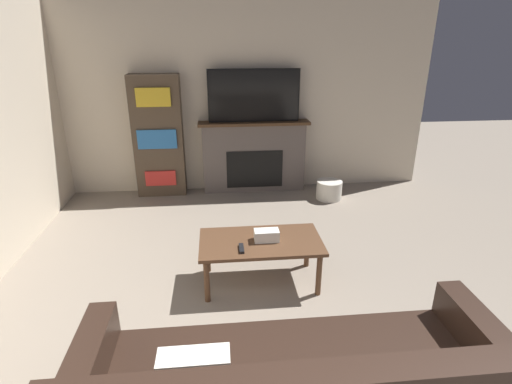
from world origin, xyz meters
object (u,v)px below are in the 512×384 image
Objects in this scene: tv at (254,96)px; coffee_table at (261,246)px; bookshelf at (158,137)px; fireplace at (254,156)px; storage_basket at (329,190)px.

tv reaches higher than coffee_table.
coffee_table is at bearing -63.80° from bookshelf.
tv is 0.75× the size of bookshelf.
bookshelf is (-1.33, -0.00, -0.54)m from tv.
coffee_table is (-0.17, -2.38, -0.13)m from fireplace.
fireplace is 4.43× the size of storage_basket.
bookshelf is 4.75× the size of storage_basket.
coffee_table is 0.65× the size of bookshelf.
coffee_table is (-0.17, -2.36, -0.99)m from tv.
coffee_table is 3.11× the size of storage_basket.
coffee_table is at bearing -94.00° from fireplace.
bookshelf is (-1.33, -0.02, 0.32)m from fireplace.
storage_basket is (1.01, -0.46, -0.38)m from fireplace.
fireplace is 1.17m from storage_basket.
coffee_table is at bearing -94.03° from tv.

